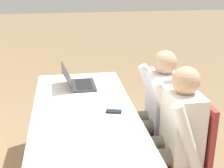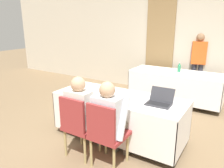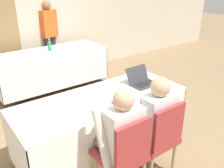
{
  "view_description": "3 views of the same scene",
  "coord_description": "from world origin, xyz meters",
  "px_view_note": "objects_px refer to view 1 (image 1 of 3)",
  "views": [
    {
      "loc": [
        -2.15,
        0.14,
        1.79
      ],
      "look_at": [
        0.0,
        -0.21,
        0.99
      ],
      "focal_mm": 50.0,
      "sensor_mm": 36.0,
      "label": 1
    },
    {
      "loc": [
        1.61,
        -2.8,
        1.87
      ],
      "look_at": [
        0.0,
        -0.21,
        0.99
      ],
      "focal_mm": 35.0,
      "sensor_mm": 36.0,
      "label": 2
    },
    {
      "loc": [
        -1.45,
        -2.18,
        2.07
      ],
      "look_at": [
        0.0,
        -0.21,
        0.99
      ],
      "focal_mm": 40.0,
      "sensor_mm": 36.0,
      "label": 3
    }
  ],
  "objects_px": {
    "chair_near_left": "(183,151)",
    "person_white_shirt": "(154,108)",
    "chair_near_right": "(164,123)",
    "person_checkered_shirt": "(171,133)",
    "laptop": "(79,82)",
    "cell_phone": "(114,111)"
  },
  "relations": [
    {
      "from": "chair_near_left",
      "to": "cell_phone",
      "type": "bearing_deg",
      "value": -118.81
    },
    {
      "from": "chair_near_left",
      "to": "person_white_shirt",
      "type": "xyz_separation_m",
      "value": [
        0.46,
        0.1,
        0.16
      ]
    },
    {
      "from": "chair_near_left",
      "to": "person_white_shirt",
      "type": "height_order",
      "value": "person_white_shirt"
    },
    {
      "from": "person_white_shirt",
      "to": "chair_near_right",
      "type": "bearing_deg",
      "value": 90.0
    },
    {
      "from": "chair_near_left",
      "to": "person_checkered_shirt",
      "type": "xyz_separation_m",
      "value": [
        -0.0,
        0.1,
        0.16
      ]
    },
    {
      "from": "laptop",
      "to": "person_white_shirt",
      "type": "bearing_deg",
      "value": -125.57
    },
    {
      "from": "person_checkered_shirt",
      "to": "person_white_shirt",
      "type": "distance_m",
      "value": 0.46
    },
    {
      "from": "cell_phone",
      "to": "chair_near_right",
      "type": "bearing_deg",
      "value": -53.76
    },
    {
      "from": "chair_near_left",
      "to": "chair_near_right",
      "type": "height_order",
      "value": "same"
    },
    {
      "from": "laptop",
      "to": "person_white_shirt",
      "type": "height_order",
      "value": "person_white_shirt"
    },
    {
      "from": "cell_phone",
      "to": "person_white_shirt",
      "type": "relative_size",
      "value": 0.12
    },
    {
      "from": "cell_phone",
      "to": "person_white_shirt",
      "type": "height_order",
      "value": "person_white_shirt"
    },
    {
      "from": "person_checkered_shirt",
      "to": "person_white_shirt",
      "type": "bearing_deg",
      "value": -180.0
    },
    {
      "from": "cell_phone",
      "to": "person_checkered_shirt",
      "type": "xyz_separation_m",
      "value": [
        -0.27,
        -0.38,
        -0.08
      ]
    },
    {
      "from": "chair_near_left",
      "to": "person_white_shirt",
      "type": "bearing_deg",
      "value": -167.24
    },
    {
      "from": "cell_phone",
      "to": "chair_near_right",
      "type": "xyz_separation_m",
      "value": [
        0.19,
        -0.49,
        -0.24
      ]
    },
    {
      "from": "chair_near_right",
      "to": "person_white_shirt",
      "type": "xyz_separation_m",
      "value": [
        0.0,
        0.1,
        0.16
      ]
    },
    {
      "from": "laptop",
      "to": "chair_near_left",
      "type": "xyz_separation_m",
      "value": [
        -0.88,
        -0.72,
        -0.28
      ]
    },
    {
      "from": "laptop",
      "to": "chair_near_right",
      "type": "height_order",
      "value": "laptop"
    },
    {
      "from": "person_checkered_shirt",
      "to": "chair_near_left",
      "type": "bearing_deg",
      "value": 90.0
    },
    {
      "from": "laptop",
      "to": "cell_phone",
      "type": "bearing_deg",
      "value": -160.02
    },
    {
      "from": "chair_near_left",
      "to": "person_white_shirt",
      "type": "relative_size",
      "value": 0.78
    }
  ]
}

